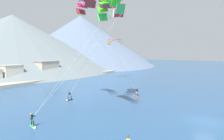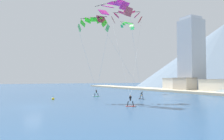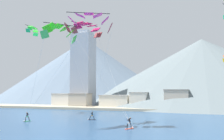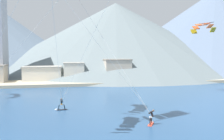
# 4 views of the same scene
# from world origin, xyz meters

# --- Properties ---
(ground_plane) EXTENTS (400.00, 400.00, 0.00)m
(ground_plane) POSITION_xyz_m (0.00, 0.00, 0.00)
(ground_plane) COLOR navy
(kitesurfer_near_lead) EXTENTS (0.76, 1.79, 1.83)m
(kitesurfer_near_lead) POSITION_xyz_m (-14.45, 16.38, 0.57)
(kitesurfer_near_lead) COLOR #33B266
(kitesurfer_near_lead) RESTS_ON ground
(kitesurfer_near_trail) EXTENTS (1.24, 1.70, 1.82)m
(kitesurfer_near_trail) POSITION_xyz_m (6.27, 13.67, 0.58)
(kitesurfer_near_trail) COLOR #E54C33
(kitesurfer_near_trail) RESTS_ON ground
(kitesurfer_mid_center) EXTENTS (1.78, 0.64, 1.70)m
(kitesurfer_mid_center) POSITION_xyz_m (-3.96, 22.56, 0.49)
(kitesurfer_mid_center) COLOR black
(kitesurfer_mid_center) RESTS_ON ground
(parafoil_kite_near_lead) EXTENTS (11.27, 7.59, 15.26)m
(parafoil_kite_near_lead) POSITION_xyz_m (-5.26, 12.01, 15.44)
(parafoil_kite_near_lead) COLOR #40C154
(parafoil_kite_near_trail) EXTENTS (11.46, 8.04, 17.03)m
(parafoil_kite_near_trail) POSITION_xyz_m (-3.14, 18.49, 17.39)
(parafoil_kite_near_trail) COLOR maroon
(parafoil_kite_mid_center) EXTENTS (8.03, 10.67, 17.51)m
(parafoil_kite_mid_center) POSITION_xyz_m (-0.95, 14.30, 17.49)
(parafoil_kite_mid_center) COLOR #A53A4A
(parafoil_kite_distant_high_outer) EXTENTS (2.08, 5.81, 2.22)m
(parafoil_kite_distant_high_outer) POSITION_xyz_m (22.44, 30.41, 21.95)
(parafoil_kite_distant_high_outer) COLOR #1AAB76
(parafoil_kite_distant_mid_solo) EXTENTS (2.71, 5.32, 1.93)m
(parafoil_kite_distant_mid_solo) POSITION_xyz_m (22.63, 30.98, 12.86)
(parafoil_kite_distant_mid_solo) COLOR #AF9416
(shoreline_strip) EXTENTS (180.00, 10.00, 0.70)m
(shoreline_strip) POSITION_xyz_m (0.00, 50.15, 0.35)
(shoreline_strip) COLOR #BCAD8E
(shoreline_strip) RESTS_ON ground
(shore_building_quay_east) EXTENTS (7.04, 6.64, 6.13)m
(shore_building_quay_east) POSITION_xyz_m (10.55, 52.57, 3.08)
(shore_building_quay_east) COLOR beige
(shore_building_quay_east) RESTS_ON ground
(shore_building_quay_west) EXTENTS (5.36, 4.93, 5.30)m
(shore_building_quay_west) POSITION_xyz_m (-0.85, 52.99, 2.66)
(shore_building_quay_west) COLOR silver
(shore_building_quay_west) RESTS_ON ground
(mountain_peak_west_ridge) EXTENTS (106.21, 106.21, 29.10)m
(mountain_peak_west_ridge) POSITION_xyz_m (19.08, 95.13, 14.55)
(mountain_peak_west_ridge) COLOR slate
(mountain_peak_west_ridge) RESTS_ON ground
(mountain_peak_east_shoulder) EXTENTS (106.44, 106.44, 36.03)m
(mountain_peak_east_shoulder) POSITION_xyz_m (65.24, 92.59, 18.01)
(mountain_peak_east_shoulder) COLOR slate
(mountain_peak_east_shoulder) RESTS_ON ground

